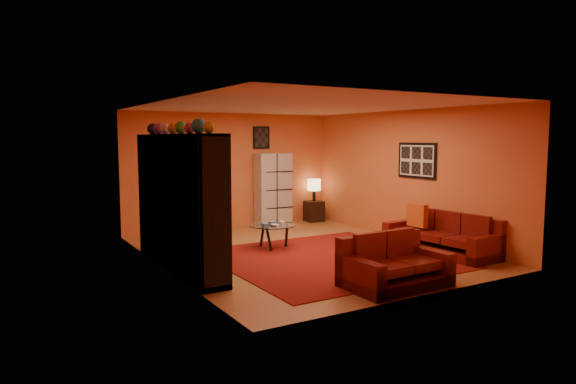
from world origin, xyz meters
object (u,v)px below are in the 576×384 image
loveseat (392,265)px  coffee_table (273,227)px  side_table (314,211)px  table_lamp (314,185)px  sofa (444,237)px  storage_cabinet (273,189)px  entertainment_unit (178,202)px  bowl_chair (192,224)px  tv (180,206)px

loveseat → coffee_table: bearing=4.2°
side_table → table_lamp: size_ratio=0.93×
sofa → storage_cabinet: bearing=102.3°
entertainment_unit → coffee_table: size_ratio=3.44×
sofa → bowl_chair: size_ratio=2.76×
storage_cabinet → sofa: bearing=-76.2°
table_lamp → tv: bearing=-148.1°
entertainment_unit → storage_cabinet: entertainment_unit is taller
side_table → tv: bearing=-148.1°
loveseat → storage_cabinet: 5.35m
sofa → coffee_table: (-2.44, 1.88, 0.11)m
tv → loveseat: bearing=-138.9°
storage_cabinet → bowl_chair: size_ratio=2.21×
side_table → coffee_table: bearing=-137.1°
entertainment_unit → tv: size_ratio=3.43×
side_table → table_lamp: bearing=180.0°
loveseat → bowl_chair: (-1.26, 4.47, 0.04)m
coffee_table → table_lamp: table_lamp is taller
storage_cabinet → table_lamp: storage_cabinet is taller
sofa → side_table: bearing=87.2°
coffee_table → bowl_chair: (-1.00, 1.52, -0.07)m
bowl_chair → tv: bearing=-114.7°
tv → bowl_chair: tv is taller
tv → storage_cabinet: 4.19m
loveseat → table_lamp: 5.62m
coffee_table → side_table: bearing=42.9°
coffee_table → table_lamp: (2.39, 2.22, 0.49)m
bowl_chair → side_table: size_ratio=1.53×
tv → coffee_table: 2.05m
tv → sofa: (4.36, -1.43, -0.69)m
storage_cabinet → side_table: bearing=-4.5°
table_lamp → sofa: bearing=-89.3°
loveseat → storage_cabinet: storage_cabinet is taller
entertainment_unit → side_table: bearing=32.3°
entertainment_unit → table_lamp: (4.36, 2.75, -0.17)m
storage_cabinet → loveseat: bearing=-102.9°
storage_cabinet → table_lamp: size_ratio=3.13×
tv → loveseat: size_ratio=0.60×
tv → bowl_chair: size_ratio=1.15×
sofa → table_lamp: 4.15m
coffee_table → bowl_chair: size_ratio=1.14×
entertainment_unit → bowl_chair: bearing=64.9°
table_lamp → entertainment_unit: bearing=-147.7°
tv → storage_cabinet: (3.19, 2.73, -0.13)m
entertainment_unit → storage_cabinet: (3.24, 2.80, -0.21)m
sofa → loveseat: 2.43m
tv → table_lamp: bearing=-58.1°
bowl_chair → table_lamp: table_lamp is taller
storage_cabinet → side_table: storage_cabinet is taller
sofa → loveseat: bearing=-157.5°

